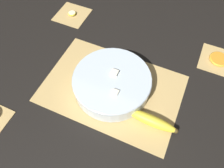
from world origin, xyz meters
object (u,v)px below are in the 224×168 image
(fruit_salad_bowl, at_px, (112,82))
(orange_slice_whole, at_px, (219,59))
(banana_coin_single, at_px, (72,13))
(whole_banana, at_px, (152,121))

(fruit_salad_bowl, distance_m, orange_slice_whole, 0.46)
(orange_slice_whole, bearing_deg, fruit_salad_bowl, 41.21)
(orange_slice_whole, bearing_deg, banana_coin_single, -0.00)
(fruit_salad_bowl, distance_m, banana_coin_single, 0.46)
(whole_banana, distance_m, orange_slice_whole, 0.42)
(fruit_salad_bowl, xyz_separation_m, whole_banana, (-0.18, 0.08, -0.02))
(orange_slice_whole, distance_m, banana_coin_single, 0.70)
(orange_slice_whole, relative_size, banana_coin_single, 2.05)
(fruit_salad_bowl, height_order, whole_banana, fruit_salad_bowl)
(fruit_salad_bowl, height_order, banana_coin_single, fruit_salad_bowl)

